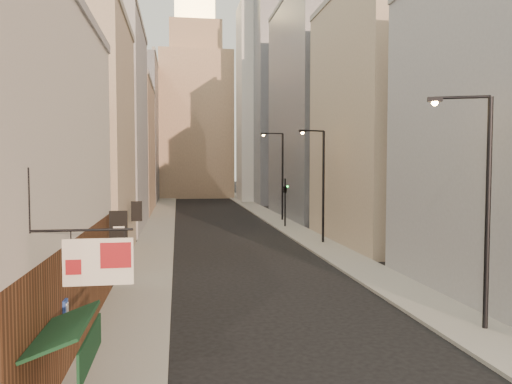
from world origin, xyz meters
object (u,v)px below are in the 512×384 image
object	(u,v)px
white_tower	(261,95)
streetlamp_far	(280,171)
streetlamp_near	(482,198)
traffic_light_right	(285,190)
clock_tower	(196,108)
streetlamp_mid	(321,179)

from	to	relation	value
white_tower	streetlamp_far	size ratio (longest dim) A/B	4.15
streetlamp_near	streetlamp_far	bearing A→B (deg)	110.35
streetlamp_far	traffic_light_right	distance (m)	6.34
streetlamp_far	clock_tower	bearing A→B (deg)	98.64
streetlamp_far	white_tower	bearing A→B (deg)	83.15
streetlamp_near	streetlamp_far	size ratio (longest dim) A/B	0.90
white_tower	streetlamp_near	size ratio (longest dim) A/B	4.60
streetlamp_far	traffic_light_right	bearing A→B (deg)	-98.21
streetlamp_near	traffic_light_right	world-z (taller)	streetlamp_near
white_tower	streetlamp_far	bearing A→B (deg)	-95.69
traffic_light_right	streetlamp_mid	bearing A→B (deg)	78.81
streetlamp_mid	traffic_light_right	world-z (taller)	streetlamp_mid
clock_tower	streetlamp_far	distance (m)	47.70
streetlamp_near	streetlamp_mid	distance (m)	21.37
clock_tower	traffic_light_right	xyz separation A→B (m)	(7.11, -51.52, -13.79)
streetlamp_near	traffic_light_right	distance (m)	32.13
streetlamp_mid	streetlamp_near	bearing A→B (deg)	-108.79
clock_tower	streetlamp_near	distance (m)	84.90
streetlamp_near	traffic_light_right	xyz separation A→B (m)	(-0.62, 32.10, -1.31)
clock_tower	white_tower	distance (m)	17.83
white_tower	streetlamp_near	xyz separation A→B (m)	(-3.27, -69.62, -13.46)
clock_tower	white_tower	xyz separation A→B (m)	(11.00, -14.00, 0.97)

